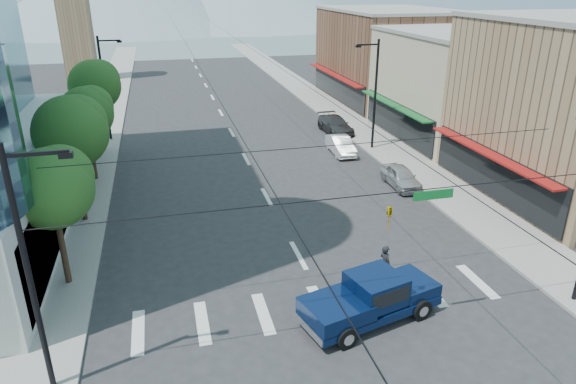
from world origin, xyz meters
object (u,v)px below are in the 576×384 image
at_px(pickup_truck, 370,298).
at_px(pedestrian, 385,264).
at_px(parked_car_near, 401,177).
at_px(parked_car_mid, 341,145).
at_px(parked_car_far, 335,125).

distance_m(pickup_truck, pedestrian, 3.19).
distance_m(parked_car_near, parked_car_mid, 8.10).
relative_size(pedestrian, parked_car_near, 0.45).
distance_m(pedestrian, parked_car_near, 12.54).
relative_size(pickup_truck, parked_car_near, 1.54).
height_order(pickup_truck, pedestrian, pickup_truck).
relative_size(pickup_truck, parked_car_mid, 1.48).
height_order(pedestrian, parked_car_mid, pedestrian).
distance_m(pickup_truck, parked_car_far, 28.55).
xyz_separation_m(pedestrian, parked_car_mid, (4.52, 18.89, -0.23)).
bearing_deg(parked_car_mid, parked_car_near, -76.47).
xyz_separation_m(parked_car_mid, parked_car_far, (1.59, 5.92, 0.05)).
bearing_deg(parked_car_near, parked_car_mid, 102.41).
height_order(parked_car_near, parked_car_far, parked_car_far).
bearing_deg(parked_car_far, parked_car_near, -92.63).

